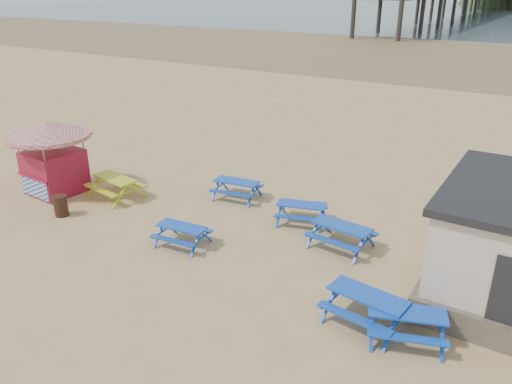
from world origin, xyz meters
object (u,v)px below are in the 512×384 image
Objects in this scene: picnic_table_yellow at (116,187)px; ice_cream_kiosk at (51,148)px; picnic_table_blue_a at (237,189)px; picnic_table_blue_b at (341,236)px; litter_bin at (61,206)px.

ice_cream_kiosk is at bearing -151.52° from picnic_table_yellow.
picnic_table_blue_a is 5.37m from picnic_table_blue_b.
ice_cream_kiosk reaches higher than picnic_table_blue_b.
ice_cream_kiosk is (-6.68, -3.37, 1.51)m from picnic_table_blue_a.
ice_cream_kiosk is 4.48× the size of litter_bin.
litter_bin is at bearing -156.03° from picnic_table_blue_b.
picnic_table_blue_b is 10.26m from litter_bin.
litter_bin reaches higher than picnic_table_blue_a.
litter_bin is (-9.73, -3.25, -0.00)m from picnic_table_blue_b.
picnic_table_blue_a is 0.96× the size of picnic_table_blue_b.
picnic_table_blue_b is at bearing 12.06° from ice_cream_kiosk.
picnic_table_blue_a is at bearing 39.63° from picnic_table_yellow.
picnic_table_yellow is at bearing 22.86° from ice_cream_kiosk.
picnic_table_blue_a is 7.63m from ice_cream_kiosk.
picnic_table_blue_b is 0.92× the size of picnic_table_yellow.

